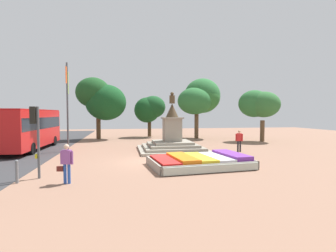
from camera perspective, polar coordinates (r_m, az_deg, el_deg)
name	(u,v)px	position (r m, az deg, el deg)	size (l,w,h in m)	color
ground_plane	(151,162)	(16.72, -3.72, -7.74)	(71.22, 71.22, 0.00)	#8C6651
flower_planter	(201,162)	(15.20, 7.15, -7.68)	(5.85, 4.16, 0.70)	#38281C
statue_monument	(172,141)	(21.43, 0.90, -3.25)	(5.42, 5.42, 4.79)	gray
traffic_light_near_crossing	(36,129)	(13.61, -26.86, -0.56)	(0.41, 0.29, 3.36)	#4C5156
banner_pole	(67,102)	(22.44, -21.05, 4.96)	(0.14, 1.34, 7.08)	#4C5156
city_bus	(28,127)	(24.49, -28.16, -0.17)	(2.85, 9.45, 3.37)	red
pedestrian_with_handbag	(66,161)	(12.24, -21.26, -7.18)	(0.72, 0.31, 1.72)	#264CA5
pedestrian_near_planter	(239,139)	(21.49, 15.23, -2.79)	(0.53, 0.35, 1.73)	black
kerb_bollard_mid_a	(17,171)	(13.30, -30.06, -8.47)	(0.14, 0.14, 1.03)	slate
park_tree_far_left	(101,99)	(31.80, -14.31, 5.72)	(5.78, 4.48, 7.23)	#4C3823
park_tree_behind_statue	(150,109)	(33.93, -4.03, 3.74)	(3.99, 3.59, 5.31)	#4C3823
park_tree_far_right	(200,98)	(32.24, 7.06, 6.08)	(5.43, 5.48, 7.33)	brown
park_tree_street_side	(259,104)	(30.46, 19.24, 4.49)	(4.27, 3.87, 5.61)	brown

